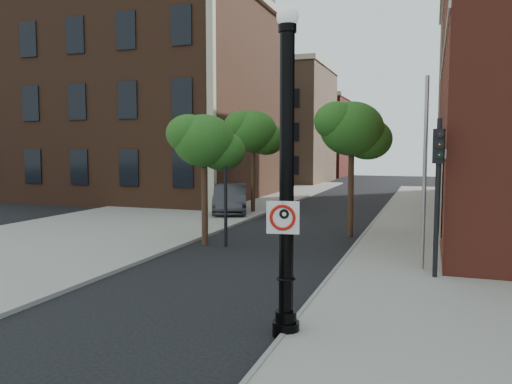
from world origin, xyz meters
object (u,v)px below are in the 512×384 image
at_px(no_parking_sign, 283,217).
at_px(parked_car, 230,199).
at_px(traffic_signal_left, 225,167).
at_px(lamppost, 287,188).
at_px(traffic_signal_right, 438,172).

bearing_deg(no_parking_sign, parked_car, 106.56).
distance_m(parked_car, traffic_signal_left, 9.58).
distance_m(lamppost, parked_car, 18.45).
distance_m(lamppost, traffic_signal_left, 9.06).
xyz_separation_m(lamppost, traffic_signal_right, (2.77, 5.22, 0.10)).
relative_size(traffic_signal_left, traffic_signal_right, 0.99).
bearing_deg(no_parking_sign, lamppost, 72.85).
distance_m(no_parking_sign, traffic_signal_left, 9.20).
relative_size(lamppost, no_parking_sign, 10.04).
distance_m(parked_car, traffic_signal_right, 15.73).
height_order(lamppost, traffic_signal_right, lamppost).
bearing_deg(traffic_signal_left, traffic_signal_right, -33.85).
xyz_separation_m(lamppost, no_parking_sign, (-0.02, -0.16, -0.55)).
height_order(no_parking_sign, traffic_signal_left, traffic_signal_left).
bearing_deg(parked_car, traffic_signal_right, -67.29).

